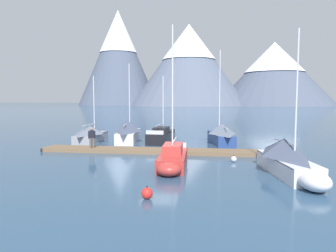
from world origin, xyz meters
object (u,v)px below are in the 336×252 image
(sailboat_mid_dock_port, at_px, (162,135))
(sailboat_outer_slip, at_px, (288,159))
(mooring_buoy_channel_marker, at_px, (234,159))
(sailboat_mid_dock_starboard, at_px, (173,158))
(person_on_dock, at_px, (92,136))
(sailboat_second_berth, at_px, (129,131))
(sailboat_far_berth, at_px, (220,134))
(sailboat_nearest_berth, at_px, (92,134))
(mooring_buoy_inner_mooring, at_px, (147,193))

(sailboat_mid_dock_port, relative_size, sailboat_outer_slip, 0.87)
(sailboat_mid_dock_port, xyz_separation_m, mooring_buoy_channel_marker, (6.17, -10.05, -0.43))
(sailboat_mid_dock_starboard, bearing_deg, mooring_buoy_channel_marker, 27.11)
(person_on_dock, xyz_separation_m, mooring_buoy_channel_marker, (11.16, -3.12, -1.06))
(sailboat_second_berth, distance_m, sailboat_far_berth, 9.27)
(sailboat_mid_dock_starboard, bearing_deg, sailboat_nearest_berth, 129.79)
(sailboat_second_berth, bearing_deg, mooring_buoy_channel_marker, -45.10)
(sailboat_mid_dock_starboard, relative_size, sailboat_far_berth, 0.97)
(mooring_buoy_inner_mooring, bearing_deg, sailboat_outer_slip, 34.18)
(sailboat_mid_dock_port, relative_size, mooring_buoy_channel_marker, 14.66)
(sailboat_outer_slip, bearing_deg, sailboat_mid_dock_starboard, 167.67)
(mooring_buoy_channel_marker, bearing_deg, sailboat_mid_dock_port, 121.56)
(sailboat_nearest_berth, xyz_separation_m, sailboat_mid_dock_starboard, (9.24, -11.10, -0.20))
(sailboat_far_berth, height_order, mooring_buoy_channel_marker, sailboat_far_berth)
(sailboat_mid_dock_starboard, height_order, sailboat_outer_slip, sailboat_mid_dock_starboard)
(person_on_dock, relative_size, mooring_buoy_inner_mooring, 2.91)
(sailboat_mid_dock_starboard, height_order, sailboat_far_berth, sailboat_far_berth)
(sailboat_outer_slip, relative_size, person_on_dock, 4.73)
(sailboat_far_berth, distance_m, mooring_buoy_inner_mooring, 18.00)
(sailboat_far_berth, relative_size, person_on_dock, 5.38)
(sailboat_far_berth, xyz_separation_m, mooring_buoy_inner_mooring, (-4.28, -17.47, -0.68))
(person_on_dock, xyz_separation_m, mooring_buoy_inner_mooring, (6.56, -11.58, -1.01))
(sailboat_mid_dock_port, bearing_deg, mooring_buoy_channel_marker, -58.44)
(sailboat_outer_slip, relative_size, mooring_buoy_inner_mooring, 13.78)
(sailboat_nearest_berth, height_order, sailboat_outer_slip, sailboat_outer_slip)
(sailboat_second_berth, height_order, mooring_buoy_channel_marker, sailboat_second_berth)
(sailboat_nearest_berth, height_order, sailboat_far_berth, sailboat_far_berth)
(sailboat_far_berth, distance_m, mooring_buoy_channel_marker, 9.05)
(sailboat_second_berth, bearing_deg, sailboat_outer_slip, -47.09)
(sailboat_mid_dock_port, distance_m, sailboat_mid_dock_starboard, 12.31)
(mooring_buoy_inner_mooring, bearing_deg, mooring_buoy_channel_marker, 61.44)
(person_on_dock, height_order, mooring_buoy_inner_mooring, person_on_dock)
(sailboat_second_berth, bearing_deg, sailboat_far_berth, -3.67)
(sailboat_far_berth, xyz_separation_m, sailboat_outer_slip, (2.97, -12.55, 0.01))
(sailboat_nearest_berth, distance_m, person_on_dock, 6.29)
(sailboat_mid_dock_port, height_order, sailboat_outer_slip, sailboat_outer_slip)
(sailboat_mid_dock_port, height_order, sailboat_mid_dock_starboard, sailboat_mid_dock_starboard)
(sailboat_mid_dock_starboard, relative_size, mooring_buoy_channel_marker, 18.63)
(sailboat_mid_dock_port, distance_m, sailboat_outer_slip, 16.20)
(sailboat_second_berth, xyz_separation_m, sailboat_mid_dock_port, (3.40, 0.44, -0.39))
(sailboat_outer_slip, bearing_deg, mooring_buoy_inner_mooring, -145.82)
(sailboat_mid_dock_port, bearing_deg, mooring_buoy_inner_mooring, -85.15)
(sailboat_mid_dock_starboard, bearing_deg, person_on_dock, 143.86)
(person_on_dock, bearing_deg, sailboat_outer_slip, -25.75)
(sailboat_mid_dock_port, bearing_deg, person_on_dock, -125.79)
(mooring_buoy_channel_marker, bearing_deg, sailboat_outer_slip, -53.23)
(sailboat_nearest_berth, bearing_deg, person_on_dock, -70.17)
(sailboat_second_berth, xyz_separation_m, sailboat_outer_slip, (12.22, -13.14, -0.07))
(sailboat_mid_dock_port, bearing_deg, sailboat_mid_dock_starboard, -80.06)
(sailboat_far_berth, relative_size, mooring_buoy_inner_mooring, 15.67)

